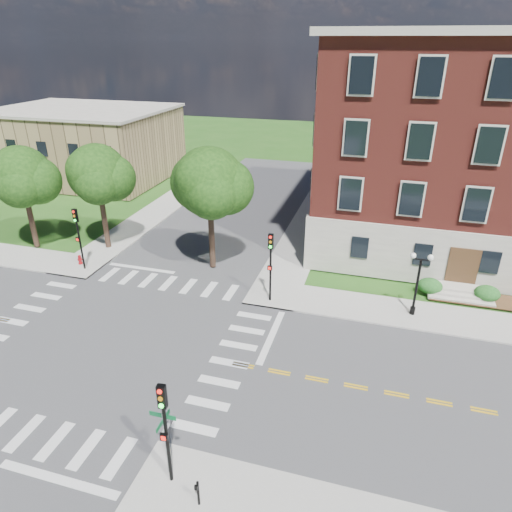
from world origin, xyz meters
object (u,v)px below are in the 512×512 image
(twin_lamp_west, at_px, (418,281))
(push_button_post, at_px, (198,492))
(traffic_signal_ne, at_px, (271,259))
(fire_hydrant, at_px, (80,260))
(traffic_signal_se, at_px, (165,422))
(traffic_signal_nw, at_px, (78,231))
(street_sign_pole, at_px, (165,432))

(twin_lamp_west, distance_m, push_button_post, 17.97)
(traffic_signal_ne, relative_size, fire_hydrant, 6.40)
(traffic_signal_se, xyz_separation_m, push_button_post, (1.47, -0.69, -2.39))
(traffic_signal_se, bearing_deg, fire_hydrant, 134.36)
(traffic_signal_se, height_order, fire_hydrant, traffic_signal_se)
(traffic_signal_se, xyz_separation_m, traffic_signal_ne, (0.29, 14.44, 0.00))
(traffic_signal_ne, height_order, traffic_signal_nw, same)
(traffic_signal_nw, height_order, street_sign_pole, traffic_signal_nw)
(traffic_signal_se, height_order, traffic_signal_ne, same)
(twin_lamp_west, distance_m, fire_hydrant, 24.76)
(push_button_post, xyz_separation_m, fire_hydrant, (-16.72, 16.28, -0.33))
(fire_hydrant, bearing_deg, push_button_post, -44.25)
(traffic_signal_ne, xyz_separation_m, push_button_post, (1.17, -15.13, -2.39))
(traffic_signal_ne, bearing_deg, push_button_post, -85.57)
(street_sign_pole, xyz_separation_m, push_button_post, (1.72, -1.02, -1.51))
(traffic_signal_nw, relative_size, fire_hydrant, 6.40)
(fire_hydrant, bearing_deg, traffic_signal_se, -45.64)
(street_sign_pole, distance_m, fire_hydrant, 21.47)
(traffic_signal_nw, bearing_deg, push_button_post, -44.54)
(twin_lamp_west, relative_size, street_sign_pole, 1.36)
(traffic_signal_se, distance_m, traffic_signal_ne, 14.45)
(fire_hydrant, bearing_deg, twin_lamp_west, -0.62)
(street_sign_pole, relative_size, fire_hydrant, 4.13)
(traffic_signal_nw, height_order, push_button_post, traffic_signal_nw)
(twin_lamp_west, bearing_deg, fire_hydrant, 179.38)
(traffic_signal_se, distance_m, street_sign_pole, 0.97)
(push_button_post, bearing_deg, traffic_signal_ne, 94.43)
(traffic_signal_nw, bearing_deg, traffic_signal_se, -46.02)
(twin_lamp_west, distance_m, street_sign_pole, 17.85)
(twin_lamp_west, bearing_deg, street_sign_pole, -122.84)
(traffic_signal_nw, distance_m, street_sign_pole, 20.42)
(traffic_signal_nw, distance_m, twin_lamp_west, 23.89)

